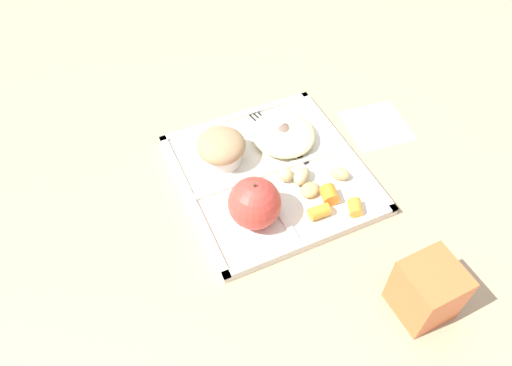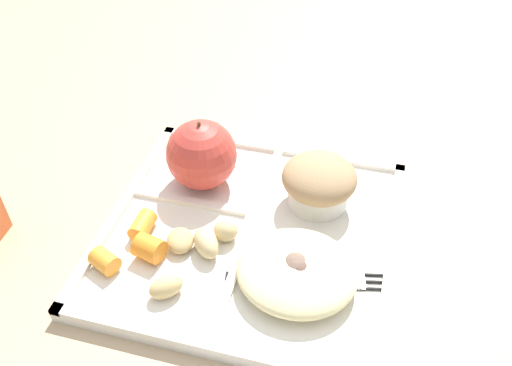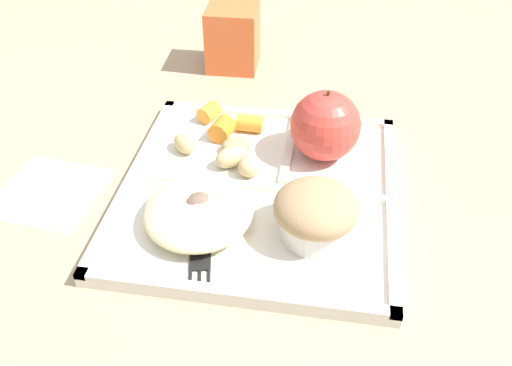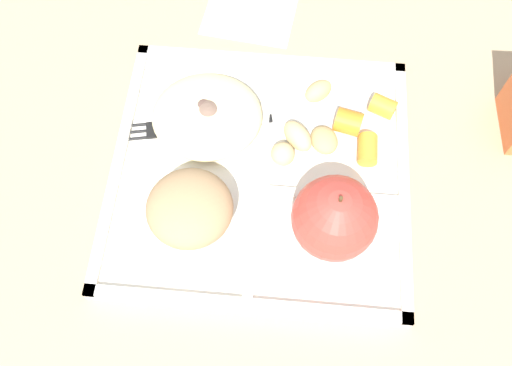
{
  "view_description": "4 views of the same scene",
  "coord_description": "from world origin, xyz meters",
  "px_view_note": "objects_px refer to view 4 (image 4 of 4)",
  "views": [
    {
      "loc": [
        -0.46,
        0.24,
        0.62
      ],
      "look_at": [
        -0.03,
        0.04,
        0.04
      ],
      "focal_mm": 34.08,
      "sensor_mm": 36.0,
      "label": 1
    },
    {
      "loc": [
        0.11,
        -0.38,
        0.43
      ],
      "look_at": [
        -0.01,
        0.07,
        0.02
      ],
      "focal_mm": 38.33,
      "sensor_mm": 36.0,
      "label": 2
    },
    {
      "loc": [
        0.45,
        0.07,
        0.4
      ],
      "look_at": [
        0.01,
        -0.0,
        0.03
      ],
      "focal_mm": 39.33,
      "sensor_mm": 36.0,
      "label": 3
    },
    {
      "loc": [
        -0.02,
        0.26,
        0.52
      ],
      "look_at": [
        0.0,
        0.03,
        0.04
      ],
      "focal_mm": 38.93,
      "sensor_mm": 36.0,
      "label": 4
    }
  ],
  "objects_px": {
    "lunch_tray": "(260,172)",
    "green_apple": "(334,218)",
    "plastic_fork": "(190,126)",
    "bran_muffin": "(190,211)"
  },
  "relations": [
    {
      "from": "lunch_tray",
      "to": "bran_muffin",
      "type": "bearing_deg",
      "value": 46.47
    },
    {
      "from": "lunch_tray",
      "to": "plastic_fork",
      "type": "relative_size",
      "value": 1.96
    },
    {
      "from": "bran_muffin",
      "to": "green_apple",
      "type": "bearing_deg",
      "value": 180.0
    },
    {
      "from": "lunch_tray",
      "to": "bran_muffin",
      "type": "relative_size",
      "value": 3.72
    },
    {
      "from": "lunch_tray",
      "to": "green_apple",
      "type": "distance_m",
      "value": 0.11
    },
    {
      "from": "plastic_fork",
      "to": "bran_muffin",
      "type": "bearing_deg",
      "value": 99.62
    },
    {
      "from": "green_apple",
      "to": "plastic_fork",
      "type": "relative_size",
      "value": 0.55
    },
    {
      "from": "green_apple",
      "to": "bran_muffin",
      "type": "bearing_deg",
      "value": 0.0
    },
    {
      "from": "lunch_tray",
      "to": "green_apple",
      "type": "relative_size",
      "value": 3.59
    },
    {
      "from": "lunch_tray",
      "to": "plastic_fork",
      "type": "bearing_deg",
      "value": -29.77
    }
  ]
}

